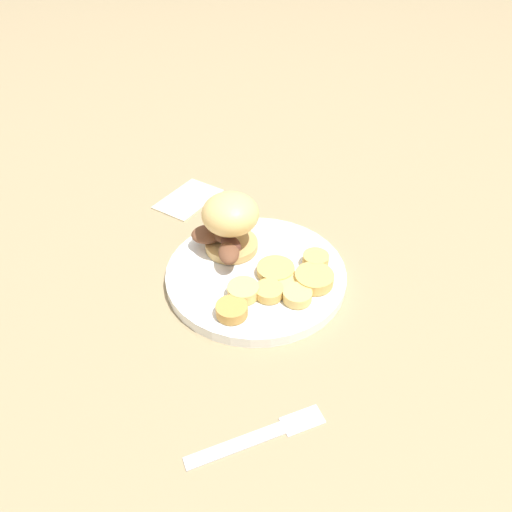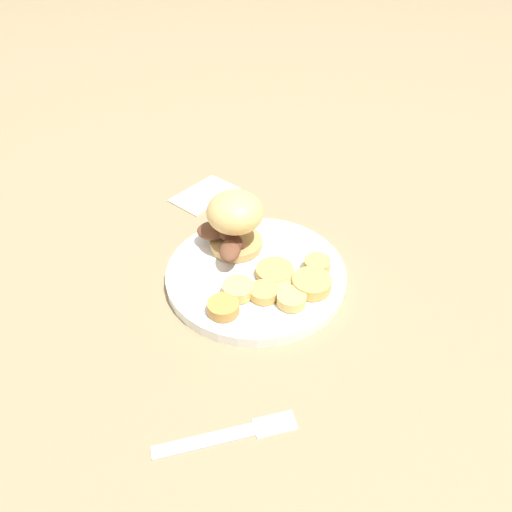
% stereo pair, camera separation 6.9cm
% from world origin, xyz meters
% --- Properties ---
extents(ground_plane, '(4.00, 4.00, 0.00)m').
position_xyz_m(ground_plane, '(0.00, 0.00, 0.00)').
color(ground_plane, '#937F5B').
extents(dinner_plate, '(0.26, 0.26, 0.02)m').
position_xyz_m(dinner_plate, '(0.00, 0.00, 0.01)').
color(dinner_plate, white).
rests_on(dinner_plate, ground_plane).
extents(sandwich, '(0.11, 0.10, 0.09)m').
position_xyz_m(sandwich, '(-0.06, 0.01, 0.07)').
color(sandwich, tan).
rests_on(sandwich, dinner_plate).
extents(potato_round_0, '(0.04, 0.04, 0.02)m').
position_xyz_m(potato_round_0, '(0.06, 0.06, 0.03)').
color(potato_round_0, tan).
rests_on(potato_round_0, dinner_plate).
extents(potato_round_1, '(0.04, 0.04, 0.01)m').
position_xyz_m(potato_round_1, '(0.04, -0.03, 0.02)').
color(potato_round_1, tan).
rests_on(potato_round_1, dinner_plate).
extents(potato_round_2, '(0.04, 0.04, 0.02)m').
position_xyz_m(potato_round_2, '(0.03, -0.09, 0.03)').
color(potato_round_2, '#BC8942').
rests_on(potato_round_2, dinner_plate).
extents(potato_round_3, '(0.04, 0.04, 0.02)m').
position_xyz_m(potato_round_3, '(0.02, -0.05, 0.03)').
color(potato_round_3, '#DBB766').
rests_on(potato_round_3, dinner_plate).
extents(potato_round_4, '(0.04, 0.04, 0.01)m').
position_xyz_m(potato_round_4, '(0.06, -0.00, 0.02)').
color(potato_round_4, '#DBB766').
rests_on(potato_round_4, dinner_plate).
extents(potato_round_5, '(0.04, 0.04, 0.01)m').
position_xyz_m(potato_round_5, '(0.08, -0.02, 0.02)').
color(potato_round_5, '#DBB766').
rests_on(potato_round_5, dinner_plate).
extents(potato_round_6, '(0.05, 0.05, 0.01)m').
position_xyz_m(potato_round_6, '(0.03, 0.01, 0.02)').
color(potato_round_6, tan).
rests_on(potato_round_6, dinner_plate).
extents(potato_round_7, '(0.05, 0.05, 0.02)m').
position_xyz_m(potato_round_7, '(0.08, 0.03, 0.03)').
color(potato_round_7, tan).
rests_on(potato_round_7, dinner_plate).
extents(fork, '(0.10, 0.14, 0.00)m').
position_xyz_m(fork, '(0.15, -0.20, 0.00)').
color(fork, silver).
rests_on(fork, ground_plane).
extents(napkin, '(0.08, 0.12, 0.01)m').
position_xyz_m(napkin, '(-0.22, 0.09, 0.00)').
color(napkin, beige).
rests_on(napkin, ground_plane).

